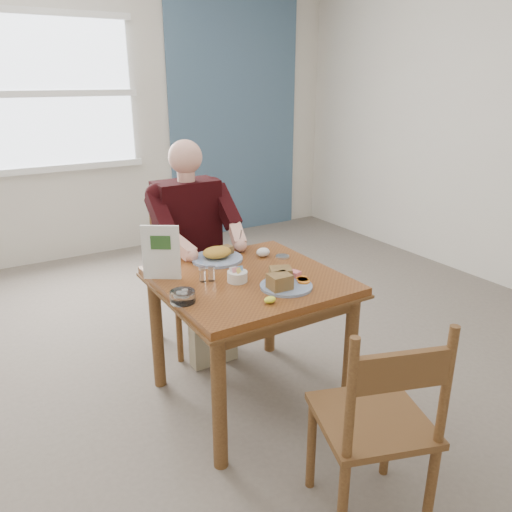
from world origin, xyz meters
TOP-DOWN VIEW (x-y plane):
  - floor at (0.00, 0.00)m, footprint 6.00×6.00m
  - wall_back at (0.00, 3.00)m, footprint 5.50×0.00m
  - accent_panel at (1.60, 2.98)m, footprint 1.60×0.02m
  - lemon_wedge at (-0.08, -0.33)m, footprint 0.07×0.06m
  - napkin at (0.23, 0.23)m, footprint 0.09×0.08m
  - metal_dish at (0.32, 0.15)m, footprint 0.10×0.10m
  - window at (-0.40, 2.97)m, footprint 1.72×0.04m
  - table at (0.00, 0.00)m, footprint 0.92×0.92m
  - chair_far at (0.00, 0.80)m, footprint 0.42×0.42m
  - chair_near at (-0.01, -0.98)m, footprint 0.53×0.53m
  - diner at (0.00, 0.71)m, footprint 0.53×0.56m
  - near_plate at (0.08, -0.21)m, footprint 0.31×0.31m
  - far_plate at (-0.02, 0.32)m, footprint 0.34×0.34m
  - caddy at (-0.08, -0.02)m, footprint 0.11×0.11m
  - shakers at (-0.21, 0.06)m, footprint 0.09×0.06m
  - creamer at (-0.42, -0.11)m, footprint 0.12×0.12m
  - menu at (-0.40, 0.21)m, footprint 0.17×0.12m

SIDE VIEW (x-z plane):
  - floor at x=0.00m, z-range 0.00..0.00m
  - chair_far at x=0.00m, z-range 0.00..0.95m
  - chair_near at x=-0.01m, z-range 0.00..0.95m
  - table at x=0.00m, z-range 0.26..1.01m
  - metal_dish at x=0.32m, z-range 0.75..0.76m
  - lemon_wedge at x=-0.08m, z-range 0.75..0.78m
  - napkin at x=0.23m, z-range 0.75..0.80m
  - caddy at x=-0.08m, z-range 0.74..0.82m
  - creamer at x=-0.42m, z-range 0.75..0.81m
  - far_plate at x=-0.02m, z-range 0.74..0.82m
  - near_plate at x=0.08m, z-range 0.74..0.83m
  - shakers at x=-0.21m, z-range 0.75..0.83m
  - diner at x=0.00m, z-range 0.12..1.50m
  - menu at x=-0.40m, z-range 0.75..1.04m
  - accent_panel at x=1.60m, z-range 0.00..2.80m
  - wall_back at x=0.00m, z-range -1.35..4.15m
  - window at x=-0.40m, z-range 0.89..2.31m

